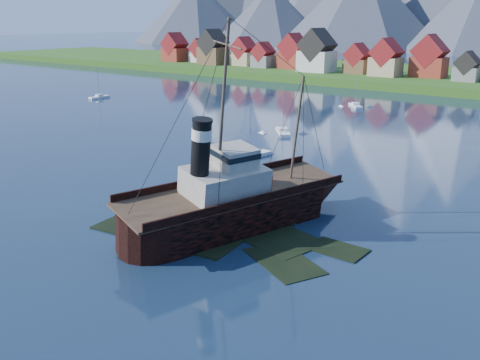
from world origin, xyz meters
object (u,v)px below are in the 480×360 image
Objects in this scene: sailboat_c at (355,106)px; sailboat_b at (99,97)px; sailboat_f at (250,156)px; sailboat_a at (283,132)px; tugboat_wreck at (241,199)px.

sailboat_b is at bearing 163.82° from sailboat_c.
sailboat_b is at bearing 168.96° from sailboat_f.
sailboat_c is 1.02× the size of sailboat_f.
sailboat_b is 1.01× the size of sailboat_f.
sailboat_c is at bearing 108.54° from sailboat_f.
sailboat_a is 74.71m from sailboat_b.
tugboat_wreck is 3.21× the size of sailboat_f.
sailboat_a is at bearing 133.09° from tugboat_wreck.
tugboat_wreck is at bearing -113.73° from sailboat_c.
sailboat_a is at bearing -7.38° from sailboat_b.
sailboat_f is at bearing -113.18° from sailboat_a.
tugboat_wreck is 3.04× the size of sailboat_a.
sailboat_c is (-29.26, 89.79, -2.98)m from tugboat_wreck.
tugboat_wreck is 3.13× the size of sailboat_c.
sailboat_a is at bearing 117.14° from sailboat_f.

